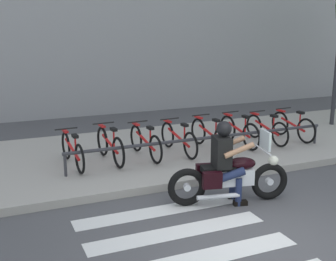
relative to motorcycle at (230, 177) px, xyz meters
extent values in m
plane|color=#4C4C4F|center=(-0.31, -1.47, -0.47)|extent=(48.00, 48.00, 0.00)
cube|color=#A8A399|center=(-0.31, 3.10, -0.39)|extent=(24.00, 4.40, 0.15)
cube|color=white|center=(-1.28, -1.47, -0.46)|extent=(2.80, 0.40, 0.01)
cube|color=white|center=(-1.28, -0.67, -0.46)|extent=(2.80, 0.40, 0.01)
cube|color=white|center=(-1.28, 0.13, -0.46)|extent=(2.80, 0.40, 0.01)
torus|color=black|center=(0.72, -0.15, -0.13)|extent=(0.68, 0.26, 0.66)
cylinder|color=silver|center=(0.72, -0.15, -0.13)|extent=(0.14, 0.12, 0.12)
torus|color=black|center=(-0.74, 0.16, -0.13)|extent=(0.68, 0.26, 0.66)
cylinder|color=silver|center=(-0.74, 0.16, -0.13)|extent=(0.14, 0.12, 0.12)
cube|color=silver|center=(-0.01, 0.01, 0.01)|extent=(0.86, 0.45, 0.28)
ellipsoid|color=black|center=(0.19, -0.04, 0.23)|extent=(0.57, 0.38, 0.22)
cube|color=black|center=(-0.21, 0.05, 0.16)|extent=(0.61, 0.39, 0.10)
cube|color=black|center=(-0.32, 0.30, 0.05)|extent=(0.34, 0.18, 0.28)
cube|color=black|center=(-0.42, -0.13, 0.05)|extent=(0.34, 0.18, 0.28)
cylinder|color=silver|center=(0.57, -0.12, 0.45)|extent=(0.16, 0.61, 0.03)
sphere|color=white|center=(0.77, -0.16, 0.25)|extent=(0.18, 0.18, 0.18)
cube|color=silver|center=(0.60, -0.13, 0.63)|extent=(0.12, 0.40, 0.32)
cylinder|color=silver|center=(-0.29, -0.12, -0.27)|extent=(0.74, 0.23, 0.08)
cube|color=black|center=(-0.16, 0.04, 0.46)|extent=(0.34, 0.45, 0.52)
sphere|color=black|center=(-0.13, 0.03, 0.86)|extent=(0.26, 0.26, 0.26)
cylinder|color=#9E7051|center=(0.12, 0.20, 0.53)|extent=(0.53, 0.20, 0.26)
cylinder|color=#9E7051|center=(0.02, -0.23, 0.53)|extent=(0.53, 0.20, 0.26)
cylinder|color=#1E284C|center=(0.03, 0.16, 0.10)|extent=(0.46, 0.23, 0.24)
cylinder|color=#1E284C|center=(0.14, 0.14, -0.23)|extent=(0.11, 0.11, 0.48)
cube|color=black|center=(0.18, 0.13, -0.43)|extent=(0.26, 0.15, 0.08)
cylinder|color=#1E284C|center=(-0.04, -0.15, 0.10)|extent=(0.46, 0.23, 0.24)
cylinder|color=#1E284C|center=(0.07, -0.18, -0.23)|extent=(0.11, 0.11, 0.48)
cube|color=black|center=(0.11, -0.19, -0.43)|extent=(0.26, 0.15, 0.08)
torus|color=black|center=(-2.22, 3.12, -0.01)|extent=(0.09, 0.61, 0.60)
torus|color=black|center=(-2.15, 2.05, -0.01)|extent=(0.09, 0.61, 0.60)
cylinder|color=red|center=(-2.19, 2.59, 0.05)|extent=(0.13, 0.96, 0.26)
cylinder|color=red|center=(-2.17, 2.32, 0.21)|extent=(0.04, 0.04, 0.37)
cube|color=black|center=(-2.17, 2.32, 0.39)|extent=(0.11, 0.21, 0.06)
cylinder|color=black|center=(-2.22, 3.01, 0.39)|extent=(0.48, 0.06, 0.03)
cube|color=red|center=(-2.22, 3.12, 0.32)|extent=(0.10, 0.28, 0.04)
torus|color=black|center=(-1.42, 3.08, 0.02)|extent=(0.10, 0.65, 0.65)
torus|color=black|center=(-1.35, 2.09, 0.02)|extent=(0.10, 0.65, 0.65)
cylinder|color=red|center=(-1.39, 2.59, 0.08)|extent=(0.12, 0.89, 0.25)
cylinder|color=red|center=(-1.37, 2.34, 0.25)|extent=(0.04, 0.04, 0.40)
cube|color=black|center=(-1.37, 2.34, 0.45)|extent=(0.11, 0.21, 0.06)
cylinder|color=black|center=(-1.42, 2.99, 0.45)|extent=(0.48, 0.06, 0.03)
cube|color=red|center=(-1.42, 3.08, 0.37)|extent=(0.10, 0.28, 0.04)
torus|color=black|center=(-0.62, 3.11, 0.00)|extent=(0.09, 0.62, 0.62)
torus|color=black|center=(-0.55, 2.07, 0.00)|extent=(0.09, 0.62, 0.62)
cylinder|color=red|center=(-0.59, 2.59, 0.06)|extent=(0.13, 0.93, 0.25)
cylinder|color=red|center=(-0.57, 2.33, 0.22)|extent=(0.04, 0.04, 0.38)
cube|color=black|center=(-0.57, 2.33, 0.41)|extent=(0.11, 0.21, 0.06)
cylinder|color=black|center=(-0.62, 3.00, 0.41)|extent=(0.48, 0.06, 0.03)
cube|color=red|center=(-0.62, 3.11, 0.33)|extent=(0.10, 0.28, 0.04)
torus|color=black|center=(0.17, 3.13, 0.00)|extent=(0.09, 0.61, 0.61)
torus|color=black|center=(0.25, 2.04, 0.00)|extent=(0.09, 0.61, 0.61)
cylinder|color=red|center=(0.21, 2.59, 0.06)|extent=(0.13, 0.98, 0.26)
cylinder|color=red|center=(0.23, 2.31, 0.21)|extent=(0.04, 0.04, 0.38)
cube|color=black|center=(0.23, 2.31, 0.40)|extent=(0.11, 0.21, 0.06)
cylinder|color=black|center=(0.18, 3.02, 0.40)|extent=(0.48, 0.06, 0.03)
cube|color=red|center=(0.17, 3.13, 0.33)|extent=(0.10, 0.28, 0.04)
torus|color=black|center=(0.97, 3.10, 0.01)|extent=(0.10, 0.64, 0.64)
torus|color=black|center=(1.05, 2.07, 0.01)|extent=(0.10, 0.64, 0.64)
cylinder|color=red|center=(1.01, 2.59, 0.07)|extent=(0.12, 0.92, 0.25)
cylinder|color=red|center=(1.03, 2.33, 0.24)|extent=(0.04, 0.04, 0.39)
cube|color=black|center=(1.03, 2.33, 0.43)|extent=(0.11, 0.21, 0.06)
cylinder|color=black|center=(0.98, 3.00, 0.43)|extent=(0.48, 0.06, 0.03)
cube|color=red|center=(0.97, 3.10, 0.36)|extent=(0.10, 0.28, 0.04)
torus|color=black|center=(1.78, 3.06, 0.02)|extent=(0.10, 0.65, 0.65)
torus|color=black|center=(1.84, 2.11, 0.02)|extent=(0.10, 0.65, 0.65)
cylinder|color=red|center=(1.81, 2.59, 0.08)|extent=(0.12, 0.85, 0.24)
cylinder|color=red|center=(1.83, 2.35, 0.25)|extent=(0.04, 0.04, 0.40)
cube|color=black|center=(1.83, 2.35, 0.45)|extent=(0.11, 0.21, 0.06)
cylinder|color=black|center=(1.78, 2.97, 0.45)|extent=(0.48, 0.06, 0.03)
cube|color=red|center=(1.78, 3.06, 0.37)|extent=(0.10, 0.28, 0.04)
torus|color=black|center=(2.57, 3.08, -0.01)|extent=(0.09, 0.61, 0.61)
torus|color=black|center=(2.64, 2.10, -0.01)|extent=(0.09, 0.61, 0.61)
cylinder|color=red|center=(2.61, 2.59, 0.06)|extent=(0.12, 0.88, 0.24)
cylinder|color=red|center=(2.63, 2.34, 0.21)|extent=(0.04, 0.04, 0.37)
cube|color=black|center=(2.63, 2.34, 0.40)|extent=(0.11, 0.21, 0.06)
cylinder|color=black|center=(2.58, 2.98, 0.40)|extent=(0.48, 0.06, 0.03)
cube|color=red|center=(2.57, 3.08, 0.33)|extent=(0.10, 0.28, 0.04)
torus|color=black|center=(3.37, 3.06, 0.00)|extent=(0.10, 0.63, 0.63)
torus|color=black|center=(3.44, 2.11, 0.00)|extent=(0.10, 0.63, 0.63)
cylinder|color=red|center=(3.41, 2.59, 0.07)|extent=(0.12, 0.85, 0.24)
cylinder|color=red|center=(3.42, 2.35, 0.23)|extent=(0.04, 0.04, 0.38)
cube|color=black|center=(3.42, 2.35, 0.42)|extent=(0.11, 0.21, 0.06)
cylinder|color=black|center=(3.38, 2.97, 0.42)|extent=(0.48, 0.06, 0.03)
cube|color=red|center=(3.37, 3.06, 0.34)|extent=(0.10, 0.28, 0.04)
cylinder|color=#333338|center=(0.61, 2.04, 0.13)|extent=(6.20, 0.07, 0.07)
cylinder|color=#333338|center=(-2.44, 2.04, -0.09)|extent=(0.06, 0.06, 0.45)
cylinder|color=#333338|center=(3.66, 2.04, -0.09)|extent=(0.06, 0.06, 0.45)
camera|label=1|loc=(-3.74, -6.05, 2.54)|focal=46.39mm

